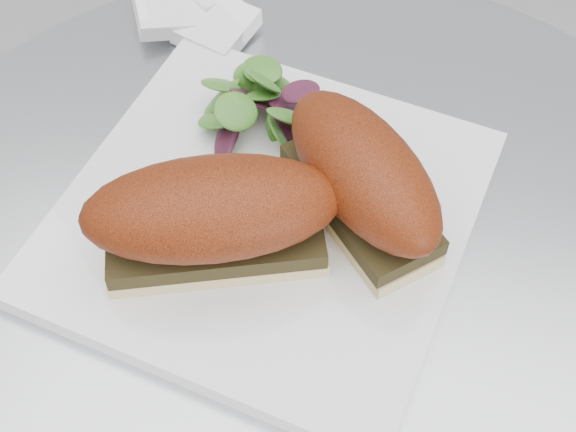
% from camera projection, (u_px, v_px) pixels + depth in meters
% --- Properties ---
extents(table, '(0.70, 0.70, 0.73)m').
position_uv_depth(table, '(303.00, 406.00, 0.77)').
color(table, '#A6A8AD').
rests_on(table, ground).
extents(plate, '(0.35, 0.35, 0.02)m').
position_uv_depth(plate, '(266.00, 214.00, 0.60)').
color(plate, white).
rests_on(plate, table).
extents(sandwich_left, '(0.19, 0.13, 0.08)m').
position_uv_depth(sandwich_left, '(213.00, 216.00, 0.53)').
color(sandwich_left, '#CFC181').
rests_on(sandwich_left, plate).
extents(sandwich_right, '(0.15, 0.17, 0.08)m').
position_uv_depth(sandwich_right, '(363.00, 178.00, 0.55)').
color(sandwich_right, '#CFC181').
rests_on(sandwich_right, plate).
extents(salad, '(0.10, 0.10, 0.05)m').
position_uv_depth(salad, '(252.00, 96.00, 0.62)').
color(salad, '#387F29').
rests_on(salad, plate).
extents(napkin, '(0.12, 0.12, 0.02)m').
position_uv_depth(napkin, '(197.00, 20.00, 0.73)').
color(napkin, white).
rests_on(napkin, table).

